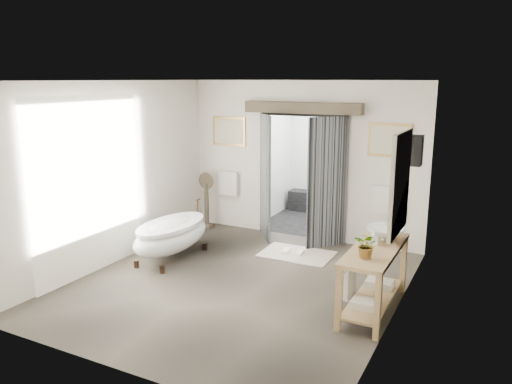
% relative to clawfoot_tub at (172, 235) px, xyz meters
% --- Properties ---
extents(ground_plane, '(5.00, 5.00, 0.00)m').
position_rel_clawfoot_tub_xyz_m(ground_plane, '(1.47, -0.42, -0.41)').
color(ground_plane, brown).
extents(room_shell, '(4.52, 5.02, 2.91)m').
position_rel_clawfoot_tub_xyz_m(room_shell, '(1.44, -0.55, 1.45)').
color(room_shell, beige).
rests_on(room_shell, ground_plane).
extents(shower_room, '(2.22, 2.01, 2.51)m').
position_rel_clawfoot_tub_xyz_m(shower_room, '(1.47, 3.58, 0.50)').
color(shower_room, black).
rests_on(shower_room, ground_plane).
extents(back_wall_dressing, '(3.82, 0.73, 2.52)m').
position_rel_clawfoot_tub_xyz_m(back_wall_dressing, '(1.47, 1.90, 1.15)').
color(back_wall_dressing, black).
rests_on(back_wall_dressing, ground_plane).
extents(clawfoot_tub, '(0.77, 1.72, 0.84)m').
position_rel_clawfoot_tub_xyz_m(clawfoot_tub, '(0.00, 0.00, 0.00)').
color(clawfoot_tub, '#352117').
rests_on(clawfoot_tub, ground_plane).
extents(vanity, '(0.57, 1.60, 0.85)m').
position_rel_clawfoot_tub_xyz_m(vanity, '(3.42, -0.38, 0.10)').
color(vanity, tan).
rests_on(vanity, ground_plane).
extents(pedestal_mirror, '(0.33, 0.22, 1.13)m').
position_rel_clawfoot_tub_xyz_m(pedestal_mirror, '(-0.43, 1.74, 0.08)').
color(pedestal_mirror, '#4D412D').
rests_on(pedestal_mirror, ground_plane).
extents(rug, '(1.21, 0.82, 0.01)m').
position_rel_clawfoot_tub_xyz_m(rug, '(1.78, 1.12, -0.40)').
color(rug, beige).
rests_on(rug, ground_plane).
extents(slippers, '(0.40, 0.28, 0.05)m').
position_rel_clawfoot_tub_xyz_m(slippers, '(1.71, 1.09, -0.37)').
color(slippers, white).
rests_on(slippers, rug).
extents(basin, '(0.58, 0.58, 0.17)m').
position_rel_clawfoot_tub_xyz_m(basin, '(3.48, -0.00, 0.52)').
color(basin, white).
rests_on(basin, vanity).
extents(plant, '(0.34, 0.31, 0.32)m').
position_rel_clawfoot_tub_xyz_m(plant, '(3.44, -0.79, 0.60)').
color(plant, gray).
rests_on(plant, vanity).
extents(soap_bottle_a, '(0.10, 0.11, 0.20)m').
position_rel_clawfoot_tub_xyz_m(soap_bottle_a, '(3.40, -0.26, 0.54)').
color(soap_bottle_a, gray).
rests_on(soap_bottle_a, vanity).
extents(soap_bottle_b, '(0.14, 0.14, 0.17)m').
position_rel_clawfoot_tub_xyz_m(soap_bottle_b, '(3.44, 0.23, 0.53)').
color(soap_bottle_b, gray).
rests_on(soap_bottle_b, vanity).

